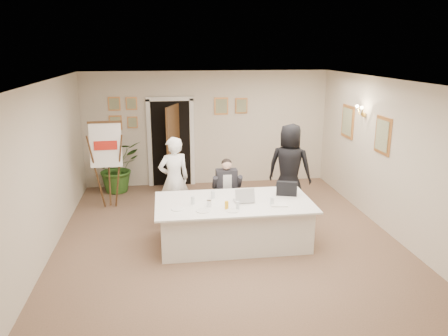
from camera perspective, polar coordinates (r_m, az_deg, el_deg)
name	(u,v)px	position (r m, az deg, el deg)	size (l,w,h in m)	color
floor	(228,240)	(7.92, 0.49, -9.42)	(7.00, 7.00, 0.00)	brown
ceiling	(228,81)	(7.20, 0.54, 11.24)	(6.00, 7.00, 0.02)	white
wall_back	(207,129)	(10.83, -2.22, 5.18)	(6.00, 0.10, 2.80)	beige
wall_front	(283,260)	(4.22, 7.66, -11.88)	(6.00, 0.10, 2.80)	beige
wall_left	(44,171)	(7.61, -22.43, -0.42)	(0.10, 7.00, 2.80)	beige
wall_right	(393,159)	(8.41, 21.19, 1.12)	(0.10, 7.00, 2.80)	beige
doorway	(172,145)	(10.67, -6.83, 2.97)	(1.14, 0.86, 2.20)	black
pictures_back_wall	(174,111)	(10.68, -6.54, 7.39)	(3.40, 0.06, 0.80)	#D78D49
pictures_right_wall	(363,128)	(9.36, 17.74, 5.01)	(0.06, 2.20, 0.80)	#D78D49
wall_sconce	(362,111)	(9.28, 17.52, 7.13)	(0.20, 0.30, 0.24)	gold
conference_table	(234,222)	(7.66, 1.27, -7.08)	(2.68, 1.43, 0.78)	silver
seated_man	(227,191)	(8.47, 0.38, -2.99)	(0.56, 0.59, 1.30)	black
flip_chart	(108,169)	(9.50, -14.93, -0.17)	(0.65, 0.42, 1.85)	#3C2813
standing_man	(174,179)	(8.57, -6.55, -1.49)	(0.62, 0.41, 1.69)	white
standing_woman	(289,168)	(9.16, 8.55, 0.05)	(0.90, 0.59, 1.85)	black
potted_palm	(117,167)	(10.65, -13.86, 0.15)	(1.08, 0.94, 1.20)	#2B531B
laptop	(244,194)	(7.50, 2.60, -3.35)	(0.33, 0.36, 0.28)	#B7BABC
laptop_bag	(287,189)	(7.86, 8.19, -2.68)	(0.37, 0.10, 0.26)	black
paper_stack	(279,205)	(7.39, 7.20, -4.77)	(0.27, 0.19, 0.03)	white
plate_left	(177,209)	(7.20, -6.10, -5.36)	(0.21, 0.21, 0.01)	white
plate_mid	(203,211)	(7.10, -2.76, -5.59)	(0.24, 0.24, 0.01)	white
plate_near	(233,211)	(7.09, 1.13, -5.59)	(0.21, 0.21, 0.01)	white
glass_a	(193,200)	(7.38, -4.11, -4.24)	(0.06, 0.06, 0.14)	silver
glass_b	(238,205)	(7.14, 1.79, -4.92)	(0.06, 0.06, 0.14)	silver
glass_c	(272,201)	(7.37, 6.29, -4.35)	(0.07, 0.07, 0.14)	silver
glass_d	(213,195)	(7.65, -1.47, -3.51)	(0.07, 0.07, 0.14)	silver
oj_glass	(227,205)	(7.17, 0.35, -4.87)	(0.06, 0.06, 0.13)	gold
steel_jug	(209,203)	(7.27, -1.97, -4.65)	(0.08, 0.08, 0.11)	silver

